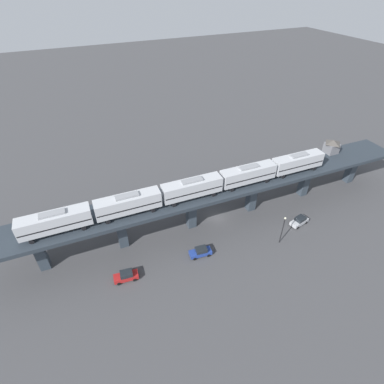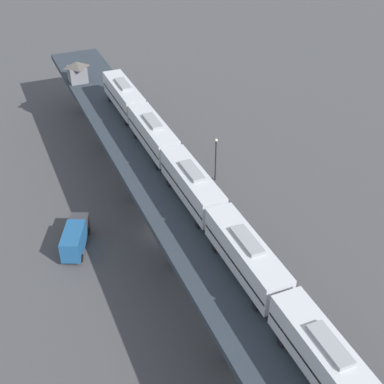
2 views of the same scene
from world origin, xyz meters
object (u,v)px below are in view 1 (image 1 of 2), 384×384
at_px(street_lamp, 283,228).
at_px(signal_hut, 332,146).
at_px(street_car_red, 126,276).
at_px(delivery_truck, 203,185).
at_px(street_car_silver, 300,221).
at_px(street_car_blue, 201,252).
at_px(subway_train, 192,188).

bearing_deg(street_lamp, signal_hut, -60.44).
xyz_separation_m(street_car_red, street_lamp, (-3.94, -31.31, 3.17)).
bearing_deg(street_car_red, delivery_truck, -52.67).
bearing_deg(street_car_silver, street_car_blue, 87.97).
height_order(street_car_blue, street_lamp, street_lamp).
distance_m(subway_train, signal_hut, 38.89).
relative_size(signal_hut, street_car_red, 0.74).
relative_size(subway_train, street_car_red, 13.63).
bearing_deg(subway_train, street_car_silver, -109.61).
relative_size(subway_train, street_car_blue, 13.64).
distance_m(delivery_truck, street_lamp, 23.81).
bearing_deg(street_car_blue, street_car_silver, -92.03).
height_order(signal_hut, delivery_truck, signal_hut).
bearing_deg(subway_train, street_car_blue, 169.35).
height_order(delivery_truck, street_lamp, street_lamp).
height_order(subway_train, street_car_silver, subway_train).
distance_m(street_car_blue, delivery_truck, 21.53).
distance_m(signal_hut, delivery_truck, 32.95).
bearing_deg(signal_hut, street_car_silver, 123.23).
bearing_deg(delivery_truck, street_car_silver, -144.95).
bearing_deg(street_lamp, street_car_blue, 77.70).
relative_size(street_car_red, street_lamp, 0.66).
xyz_separation_m(subway_train, street_car_blue, (-7.16, 1.35, -10.47)).
height_order(subway_train, signal_hut, subway_train).
height_order(signal_hut, street_car_blue, signal_hut).
height_order(signal_hut, street_lamp, signal_hut).
bearing_deg(signal_hut, delivery_truck, 72.93).
bearing_deg(delivery_truck, signal_hut, -107.07).
height_order(signal_hut, street_car_silver, signal_hut).
relative_size(subway_train, delivery_truck, 8.37).
bearing_deg(subway_train, street_lamp, -125.42).
relative_size(signal_hut, street_car_blue, 0.74).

